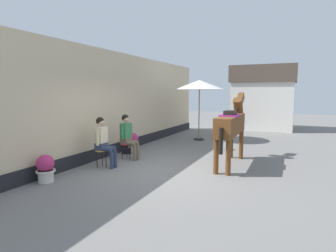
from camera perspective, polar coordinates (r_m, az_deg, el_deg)
name	(u,v)px	position (r m, az deg, el deg)	size (l,w,h in m)	color
ground_plane	(199,150)	(10.23, 6.22, -4.86)	(40.00, 40.00, 0.00)	slate
pub_facade_wall	(114,108)	(9.83, -10.78, 3.62)	(0.34, 14.00, 3.40)	#CCB793
distant_cottage	(263,97)	(16.82, 18.60, 5.56)	(3.40, 2.60, 3.50)	silver
seated_visitor_near	(103,139)	(7.99, -12.91, -2.64)	(0.61, 0.49, 1.39)	gold
seated_visitor_far	(128,134)	(8.80, -8.11, -1.67)	(0.61, 0.49, 1.39)	red
saddled_horse_center	(231,124)	(8.20, 12.64, 0.31)	(0.51, 3.00, 2.06)	brown
flower_planter_nearest	(45,168)	(7.17, -23.44, -7.73)	(0.43, 0.43, 0.64)	beige
flower_planter_farthest	(133,142)	(10.07, -7.12, -3.14)	(0.43, 0.43, 0.64)	beige
cafe_parasol	(199,85)	(12.25, 6.34, 8.17)	(2.10, 2.10, 2.58)	black
spare_stool_white	(220,139)	(10.35, 10.34, -2.54)	(0.32, 0.32, 0.46)	white
satchel_bag	(127,151)	(9.65, -8.32, -5.00)	(0.28, 0.12, 0.20)	black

